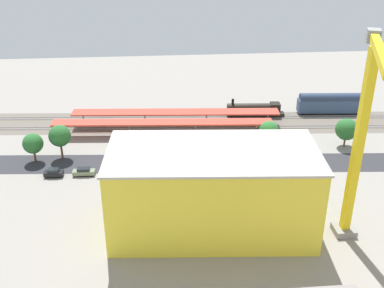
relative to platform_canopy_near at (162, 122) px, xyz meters
The scene contains 25 objects.
ground_plane 15.59m from the platform_canopy_near, 126.40° to the left, with size 178.63×178.63×0.00m, color gray.
rail_bed 12.40m from the platform_canopy_near, 139.43° to the right, with size 111.65×14.78×0.01m, color #665E54.
street_asphalt 18.34m from the platform_canopy_near, 120.02° to the left, with size 111.65×9.00×0.01m, color #2D2D33.
track_rails 12.35m from the platform_canopy_near, 139.43° to the right, with size 111.36×16.46×0.12m.
platform_canopy_near is the anchor object (origin of this frame).
platform_canopy_far 7.19m from the platform_canopy_near, 120.66° to the right, with size 54.57×8.41×4.08m.
locomotive 28.64m from the platform_canopy_near, 157.21° to the right, with size 16.07×3.83×5.07m.
passenger_coach 49.20m from the platform_canopy_near, 166.98° to the right, with size 19.37×4.56×6.04m.
parked_car_0 33.58m from the platform_canopy_near, 145.50° to the left, with size 4.59×2.37×1.61m.
parked_car_1 27.64m from the platform_canopy_near, 137.77° to the left, with size 4.78×1.93×1.71m.
parked_car_2 22.92m from the platform_canopy_near, 123.77° to the left, with size 4.26×2.22×1.74m.
parked_car_3 19.92m from the platform_canopy_near, 106.27° to the left, with size 4.14×2.11×1.68m.
parked_car_4 19.44m from the platform_canopy_near, 81.71° to the left, with size 4.92×2.13×1.83m.
parked_car_5 21.76m from the platform_canopy_near, 61.65° to the left, with size 4.80×2.36×1.60m.
parked_car_6 25.83m from the platform_canopy_near, 46.92° to the left, with size 4.77×1.83×1.80m.
parked_car_7 30.50m from the platform_canopy_near, 38.10° to the left, with size 4.12×1.99×1.87m.
construction_building 40.64m from the platform_canopy_near, 100.70° to the left, with size 34.83×16.55×14.93m, color yellow.
construction_roof_slab 42.04m from the platform_canopy_near, 100.70° to the left, with size 35.43×17.15×0.40m, color #B7B2A8.
tower_crane 56.17m from the platform_canopy_near, 123.99° to the left, with size 8.95×21.40×34.75m.
box_truck_0 24.76m from the platform_canopy_near, 94.94° to the left, with size 10.37×3.93×3.56m.
street_tree_0 25.63m from the platform_canopy_near, 23.41° to the left, with size 5.00×5.00×8.16m.
street_tree_1 26.73m from the platform_canopy_near, 157.49° to the left, with size 4.69×4.69×7.38m.
street_tree_2 44.74m from the platform_canopy_near, 167.42° to the left, with size 5.26×5.26×7.12m.
street_tree_3 31.43m from the platform_canopy_near, 21.25° to the left, with size 4.59×4.59×6.84m.
traffic_light 24.41m from the platform_canopy_near, 152.87° to the left, with size 0.50×0.36×6.65m.
Camera 1 is at (10.86, 95.95, 50.02)m, focal length 43.75 mm.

